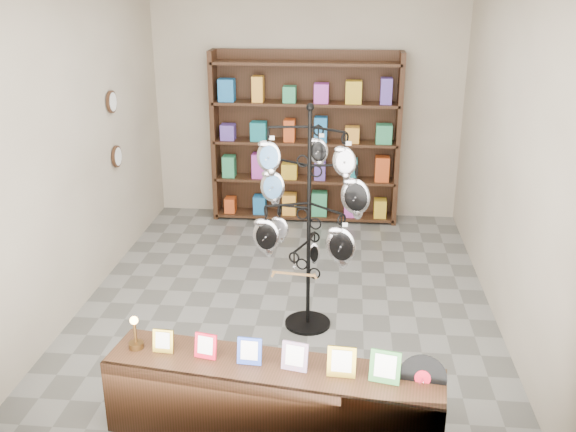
% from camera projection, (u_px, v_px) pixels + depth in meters
% --- Properties ---
extents(ground, '(5.00, 5.00, 0.00)m').
position_uv_depth(ground, '(288.00, 296.00, 6.52)').
color(ground, slate).
rests_on(ground, ground).
extents(room_envelope, '(5.00, 5.00, 5.00)m').
position_uv_depth(room_envelope, '(288.00, 116.00, 5.88)').
color(room_envelope, '#BEB299').
rests_on(room_envelope, ground).
extents(display_tree, '(1.07, 1.02, 2.07)m').
position_uv_depth(display_tree, '(309.00, 203.00, 5.57)').
color(display_tree, black).
rests_on(display_tree, ground).
extents(front_shelf, '(2.35, 0.78, 0.82)m').
position_uv_depth(front_shelf, '(273.00, 401.00, 4.44)').
color(front_shelf, black).
rests_on(front_shelf, ground).
extents(back_shelving, '(2.42, 0.36, 2.20)m').
position_uv_depth(back_shelving, '(305.00, 143.00, 8.31)').
color(back_shelving, black).
rests_on(back_shelving, ground).
extents(wall_clocks, '(0.03, 0.24, 0.84)m').
position_uv_depth(wall_clocks, '(114.00, 130.00, 6.92)').
color(wall_clocks, black).
rests_on(wall_clocks, ground).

